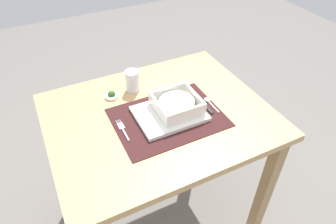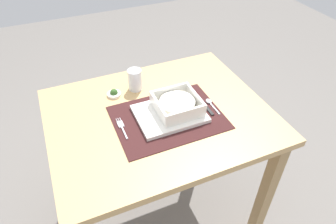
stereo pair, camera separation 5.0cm
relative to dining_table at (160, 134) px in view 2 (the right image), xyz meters
name	(u,v)px [view 2 (the right image)]	position (x,y,z in m)	size (l,w,h in m)	color
ground_plane	(162,212)	(0.00, 0.00, -0.63)	(6.00, 6.00, 0.00)	slate
dining_table	(160,134)	(0.00, 0.00, 0.00)	(0.89, 0.72, 0.74)	tan
placemat	(168,117)	(0.02, -0.04, 0.12)	(0.43, 0.32, 0.00)	#381919
serving_plate	(169,114)	(0.03, -0.03, 0.13)	(0.27, 0.21, 0.02)	white
porridge_bowl	(177,105)	(0.07, -0.03, 0.16)	(0.17, 0.17, 0.06)	white
fork	(122,127)	(-0.16, -0.02, 0.12)	(0.02, 0.13, 0.00)	silver
spoon	(210,103)	(0.22, -0.03, 0.12)	(0.02, 0.11, 0.01)	silver
butter_knife	(206,107)	(0.19, -0.05, 0.12)	(0.01, 0.13, 0.01)	black
drinking_glass	(135,81)	(-0.03, 0.20, 0.16)	(0.06, 0.06, 0.10)	white
condiment_saucer	(114,93)	(-0.14, 0.19, 0.13)	(0.06, 0.06, 0.03)	white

